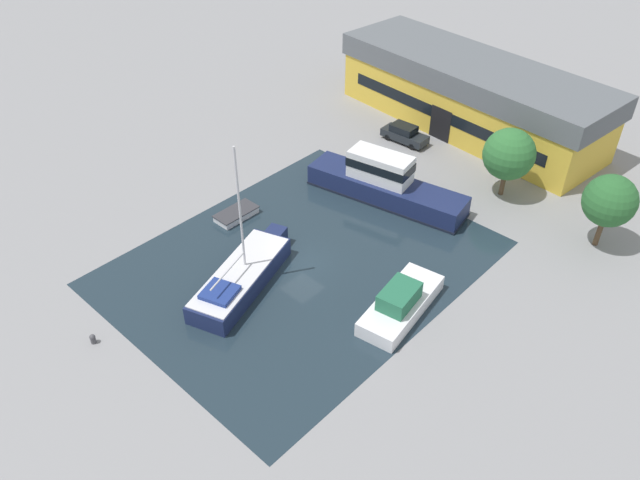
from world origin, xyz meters
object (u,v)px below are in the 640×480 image
(quay_tree_near_building, at_px, (509,154))
(quay_tree_by_water, at_px, (610,201))
(warehouse_building, at_px, (471,94))
(cabin_boat, at_px, (401,303))
(sailboat_moored, at_px, (242,276))
(small_dinghy, at_px, (236,214))
(parked_car, at_px, (404,134))
(motor_cruiser, at_px, (384,184))

(quay_tree_near_building, relative_size, quay_tree_by_water, 1.01)
(warehouse_building, xyz_separation_m, quay_tree_near_building, (8.96, -8.60, 0.49))
(quay_tree_by_water, relative_size, cabin_boat, 0.77)
(quay_tree_by_water, bearing_deg, cabin_boat, -111.78)
(warehouse_building, distance_m, quay_tree_by_water, 20.28)
(warehouse_building, distance_m, sailboat_moored, 31.33)
(sailboat_moored, distance_m, small_dinghy, 8.25)
(parked_car, distance_m, sailboat_moored, 24.61)
(quay_tree_near_building, distance_m, parked_car, 12.02)
(quay_tree_near_building, xyz_separation_m, quay_tree_by_water, (8.80, -1.18, 0.12))
(warehouse_building, bearing_deg, quay_tree_by_water, -22.99)
(quay_tree_near_building, height_order, cabin_boat, quay_tree_near_building)
(warehouse_building, distance_m, motor_cruiser, 16.19)
(parked_car, bearing_deg, small_dinghy, -9.28)
(parked_car, xyz_separation_m, motor_cruiser, (4.66, -9.01, 0.64))
(motor_cruiser, xyz_separation_m, small_dinghy, (-6.97, -10.20, -1.18))
(sailboat_moored, xyz_separation_m, small_dinghy, (-6.52, 5.04, -0.49))
(quay_tree_by_water, xyz_separation_m, parked_car, (-20.32, 2.84, -3.15))
(small_dinghy, bearing_deg, quay_tree_by_water, 35.88)
(parked_car, height_order, sailboat_moored, sailboat_moored)
(motor_cruiser, height_order, small_dinghy, motor_cruiser)
(quay_tree_near_building, xyz_separation_m, sailboat_moored, (-7.32, -22.58, -3.07))
(sailboat_moored, height_order, motor_cruiser, sailboat_moored)
(warehouse_building, bearing_deg, motor_cruiser, -76.66)
(quay_tree_by_water, relative_size, small_dinghy, 1.68)
(sailboat_moored, distance_m, cabin_boat, 11.11)
(cabin_boat, bearing_deg, sailboat_moored, -159.80)
(warehouse_building, height_order, motor_cruiser, warehouse_building)
(warehouse_building, relative_size, motor_cruiser, 2.01)
(quay_tree_near_building, xyz_separation_m, motor_cruiser, (-6.86, -7.34, -2.38))
(motor_cruiser, bearing_deg, warehouse_building, -2.86)
(small_dinghy, xyz_separation_m, cabin_boat, (16.23, 0.34, 0.51))
(warehouse_building, distance_m, parked_car, 7.81)
(sailboat_moored, distance_m, motor_cruiser, 15.26)
(sailboat_moored, xyz_separation_m, motor_cruiser, (0.46, 15.24, 0.69))
(quay_tree_by_water, xyz_separation_m, motor_cruiser, (-15.66, -6.17, -2.50))
(parked_car, bearing_deg, motor_cruiser, 24.93)
(quay_tree_by_water, bearing_deg, small_dinghy, -144.14)
(motor_cruiser, bearing_deg, small_dinghy, 135.26)
(parked_car, relative_size, cabin_boat, 0.60)
(warehouse_building, height_order, cabin_boat, warehouse_building)
(sailboat_moored, xyz_separation_m, cabin_boat, (9.71, 5.38, 0.02))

